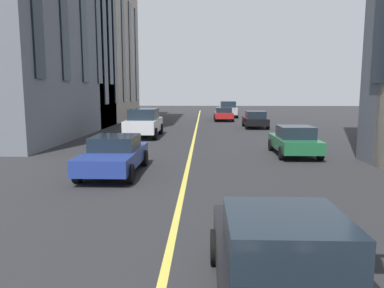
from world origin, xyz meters
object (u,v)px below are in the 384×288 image
Objects in this scene: car_red_mid at (223,114)px; car_black_parked_a at (282,261)px; car_blue_trailing at (114,154)px; car_white_far at (144,122)px; car_black_parked_b at (255,119)px; car_green_oncoming at (294,141)px; car_silver_near at (228,109)px.

car_red_mid is 33.34m from car_black_parked_a.
car_white_far is (10.99, 0.71, 0.27)m from car_blue_trailing.
car_black_parked_b is 1.00× the size of car_black_parked_a.
car_blue_trailing is 1.13× the size of car_black_parked_a.
car_green_oncoming reaches higher than car_red_mid.
car_black_parked_b is at bearing -163.44° from car_red_mid.
car_white_far is at bearing 160.63° from car_silver_near.
car_black_parked_b reaches higher than car_blue_trailing.
car_black_parked_b is 7.88m from car_red_mid.
car_black_parked_b is (13.31, 0.00, 0.00)m from car_green_oncoming.
car_silver_near reaches higher than car_green_oncoming.
car_red_mid is (7.55, 2.25, 0.00)m from car_black_parked_b.
car_white_far reaches higher than car_black_parked_a.
car_black_parked_b is 25.97m from car_black_parked_a.
car_green_oncoming is 10.76m from car_white_far.
car_green_oncoming is 0.83× the size of car_silver_near.
car_silver_near is 1.21× the size of car_black_parked_a.
car_black_parked_a is at bearing 172.94° from car_black_parked_b.
car_silver_near is (26.21, 1.46, 0.27)m from car_green_oncoming.
car_black_parked_a is (-19.37, -5.06, -0.27)m from car_white_far.
car_blue_trailing is at bearing -176.28° from car_white_far.
car_red_mid is at bearing 171.69° from car_silver_near.
car_silver_near reaches higher than car_red_mid.
car_red_mid is (20.86, 2.25, 0.00)m from car_green_oncoming.
car_blue_trailing is 1.13× the size of car_black_parked_b.
car_black_parked_a is at bearing 165.65° from car_green_oncoming.
car_red_mid is at bearing -11.98° from car_blue_trailing.
car_red_mid is 0.94× the size of car_white_far.
car_green_oncoming is 0.89× the size of car_red_mid.
car_white_far is 1.21× the size of car_black_parked_a.
car_blue_trailing is (-4.08, 7.54, 0.00)m from car_green_oncoming.
car_green_oncoming is at bearing -176.80° from car_silver_near.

